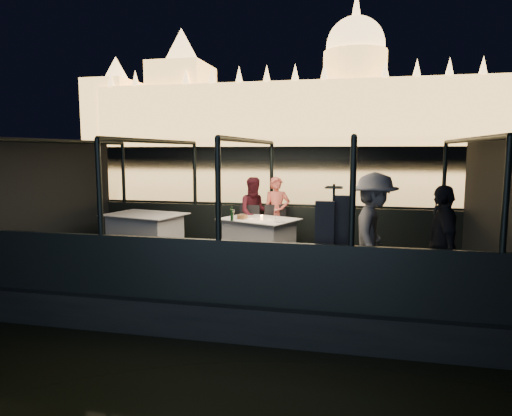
% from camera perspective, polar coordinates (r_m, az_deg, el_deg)
% --- Properties ---
extents(river_water, '(500.00, 500.00, 0.00)m').
position_cam_1_polar(river_water, '(88.00, 11.32, 5.32)').
color(river_water, black).
rests_on(river_water, ground).
extents(boat_hull, '(8.60, 4.40, 1.00)m').
position_cam_1_polar(boat_hull, '(8.57, -0.59, -10.67)').
color(boat_hull, black).
rests_on(boat_hull, river_water).
extents(boat_deck, '(8.00, 4.00, 0.04)m').
position_cam_1_polar(boat_deck, '(8.43, -0.59, -7.56)').
color(boat_deck, black).
rests_on(boat_deck, boat_hull).
extents(gunwale_port, '(8.00, 0.08, 0.90)m').
position_cam_1_polar(gunwale_port, '(10.25, 1.93, -2.24)').
color(gunwale_port, black).
rests_on(gunwale_port, boat_deck).
extents(gunwale_starboard, '(8.00, 0.08, 0.90)m').
position_cam_1_polar(gunwale_starboard, '(6.45, -4.66, -7.91)').
color(gunwale_starboard, black).
rests_on(gunwale_starboard, boat_deck).
extents(cabin_glass_port, '(8.00, 0.02, 1.40)m').
position_cam_1_polar(cabin_glass_port, '(10.13, 1.96, 4.19)').
color(cabin_glass_port, '#99B2B2').
rests_on(cabin_glass_port, gunwale_port).
extents(cabin_glass_starboard, '(8.00, 0.02, 1.40)m').
position_cam_1_polar(cabin_glass_starboard, '(6.25, -4.76, 2.32)').
color(cabin_glass_starboard, '#99B2B2').
rests_on(cabin_glass_starboard, gunwale_starboard).
extents(cabin_roof_glass, '(8.00, 4.00, 0.02)m').
position_cam_1_polar(cabin_roof_glass, '(8.16, -0.61, 8.40)').
color(cabin_roof_glass, '#99B2B2').
rests_on(cabin_roof_glass, boat_deck).
extents(end_wall_fore, '(0.02, 4.00, 2.30)m').
position_cam_1_polar(end_wall_fore, '(9.91, -23.75, 0.92)').
color(end_wall_fore, black).
rests_on(end_wall_fore, boat_deck).
extents(end_wall_aft, '(0.02, 4.00, 2.30)m').
position_cam_1_polar(end_wall_aft, '(8.29, 27.43, -0.40)').
color(end_wall_aft, black).
rests_on(end_wall_aft, boat_deck).
extents(canopy_ribs, '(8.00, 4.00, 2.30)m').
position_cam_1_polar(canopy_ribs, '(8.22, -0.60, 0.35)').
color(canopy_ribs, black).
rests_on(canopy_ribs, boat_deck).
extents(embankment, '(400.00, 140.00, 6.00)m').
position_cam_1_polar(embankment, '(217.96, 12.07, 6.59)').
color(embankment, '#423D33').
rests_on(embankment, ground).
extents(parliament_building, '(220.00, 32.00, 60.00)m').
position_cam_1_polar(parliament_building, '(184.85, 12.21, 15.22)').
color(parliament_building, '#F2D18C').
rests_on(parliament_building, embankment).
extents(dining_table_central, '(1.74, 1.53, 0.77)m').
position_cam_1_polar(dining_table_central, '(9.26, 0.39, -3.66)').
color(dining_table_central, beige).
rests_on(dining_table_central, boat_deck).
extents(dining_table_aft, '(1.76, 1.44, 0.82)m').
position_cam_1_polar(dining_table_aft, '(9.86, -13.65, -3.20)').
color(dining_table_aft, white).
rests_on(dining_table_aft, boat_deck).
extents(chair_port_left, '(0.47, 0.47, 0.95)m').
position_cam_1_polar(chair_port_left, '(9.76, -1.05, -2.72)').
color(chair_port_left, black).
rests_on(chair_port_left, boat_deck).
extents(chair_port_right, '(0.55, 0.55, 0.97)m').
position_cam_1_polar(chair_port_right, '(9.64, 2.17, -2.84)').
color(chair_port_right, black).
rests_on(chair_port_right, boat_deck).
extents(coat_stand, '(0.51, 0.43, 1.67)m').
position_cam_1_polar(coat_stand, '(6.43, 9.58, -3.92)').
color(coat_stand, black).
rests_on(coat_stand, boat_deck).
extents(person_woman_coral, '(0.64, 0.50, 1.57)m').
position_cam_1_polar(person_woman_coral, '(9.85, 2.60, -0.86)').
color(person_woman_coral, '#DD6050').
rests_on(person_woman_coral, boat_deck).
extents(person_man_maroon, '(0.90, 0.80, 1.56)m').
position_cam_1_polar(person_man_maroon, '(9.95, -0.12, -0.78)').
color(person_man_maroon, '#42121B').
rests_on(person_man_maroon, boat_deck).
extents(passenger_stripe, '(0.78, 1.24, 1.82)m').
position_cam_1_polar(passenger_stripe, '(7.00, 14.46, -3.55)').
color(passenger_stripe, silver).
rests_on(passenger_stripe, boat_deck).
extents(passenger_dark, '(0.45, 1.00, 1.68)m').
position_cam_1_polar(passenger_dark, '(6.74, 22.21, -4.28)').
color(passenger_dark, black).
rests_on(passenger_dark, boat_deck).
extents(wine_bottle, '(0.08, 0.08, 0.27)m').
position_cam_1_polar(wine_bottle, '(8.94, -3.03, -0.62)').
color(wine_bottle, '#143818').
rests_on(wine_bottle, dining_table_central).
extents(bread_basket, '(0.27, 0.27, 0.09)m').
position_cam_1_polar(bread_basket, '(9.16, -1.73, -1.12)').
color(bread_basket, brown).
rests_on(bread_basket, dining_table_central).
extents(amber_candle, '(0.07, 0.07, 0.08)m').
position_cam_1_polar(amber_candle, '(9.06, 0.70, -1.21)').
color(amber_candle, '#FC943F').
rests_on(amber_candle, dining_table_central).
extents(plate_near, '(0.26, 0.26, 0.01)m').
position_cam_1_polar(plate_near, '(8.78, 3.01, -1.70)').
color(plate_near, silver).
rests_on(plate_near, dining_table_central).
extents(plate_far, '(0.26, 0.26, 0.02)m').
position_cam_1_polar(plate_far, '(9.18, -1.19, -1.30)').
color(plate_far, white).
rests_on(plate_far, dining_table_central).
extents(wine_glass_white, '(0.09, 0.09, 0.21)m').
position_cam_1_polar(wine_glass_white, '(8.92, -2.84, -0.99)').
color(wine_glass_white, white).
rests_on(wine_glass_white, dining_table_central).
extents(wine_glass_red, '(0.08, 0.08, 0.20)m').
position_cam_1_polar(wine_glass_red, '(9.09, 2.45, -0.83)').
color(wine_glass_red, white).
rests_on(wine_glass_red, dining_table_central).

